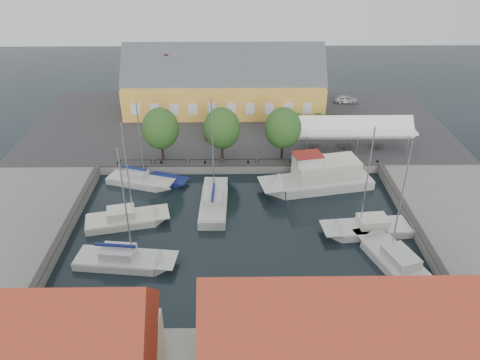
# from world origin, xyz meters

# --- Properties ---
(ground) EXTENTS (140.00, 140.00, 0.00)m
(ground) POSITION_xyz_m (0.00, 0.00, 0.00)
(ground) COLOR black
(ground) RESTS_ON ground
(north_quay) EXTENTS (56.00, 26.00, 1.00)m
(north_quay) POSITION_xyz_m (0.00, 23.00, 0.50)
(north_quay) COLOR #2D2D30
(north_quay) RESTS_ON ground
(west_quay) EXTENTS (12.00, 24.00, 1.00)m
(west_quay) POSITION_xyz_m (-22.00, -2.00, 0.50)
(west_quay) COLOR slate
(west_quay) RESTS_ON ground
(east_quay) EXTENTS (12.00, 24.00, 1.00)m
(east_quay) POSITION_xyz_m (22.00, -2.00, 0.50)
(east_quay) COLOR slate
(east_quay) RESTS_ON ground
(quay_edge_fittings) EXTENTS (56.00, 24.72, 0.40)m
(quay_edge_fittings) POSITION_xyz_m (0.02, 4.75, 1.06)
(quay_edge_fittings) COLOR #383533
(quay_edge_fittings) RESTS_ON north_quay
(warehouse) EXTENTS (28.56, 14.00, 9.55)m
(warehouse) POSITION_xyz_m (-2.60, 28.36, 4.43)
(warehouse) COLOR gold
(warehouse) RESTS_ON north_quay
(tent_canopy) EXTENTS (14.00, 4.00, 2.83)m
(tent_canopy) POSITION_xyz_m (14.00, 14.50, 3.68)
(tent_canopy) COLOR white
(tent_canopy) RESTS_ON north_quay
(quay_trees) EXTENTS (18.20, 4.20, 6.30)m
(quay_trees) POSITION_xyz_m (-2.00, 12.00, 4.88)
(quay_trees) COLOR black
(quay_trees) RESTS_ON north_quay
(car_silver) EXTENTS (3.66, 1.75, 1.20)m
(car_silver) POSITION_xyz_m (16.50, 30.32, 1.60)
(car_silver) COLOR #B9BBC1
(car_silver) RESTS_ON north_quay
(car_red) EXTENTS (1.35, 3.82, 1.26)m
(car_red) POSITION_xyz_m (-3.48, 18.61, 1.63)
(car_red) COLOR #5E1715
(car_red) RESTS_ON north_quay
(center_sailboat) EXTENTS (2.79, 8.85, 12.07)m
(center_sailboat) POSITION_xyz_m (-2.70, 3.01, 0.36)
(center_sailboat) COLOR silver
(center_sailboat) RESTS_ON ground
(trawler) EXTENTS (12.84, 6.03, 5.00)m
(trawler) POSITION_xyz_m (8.77, 7.01, 1.02)
(trawler) COLOR silver
(trawler) RESTS_ON ground
(east_boat_b) EXTENTS (8.64, 3.56, 11.47)m
(east_boat_b) POSITION_xyz_m (11.99, -1.45, 0.26)
(east_boat_b) COLOR silver
(east_boat_b) RESTS_ON ground
(east_boat_c) EXTENTS (5.75, 9.73, 11.88)m
(east_boat_c) POSITION_xyz_m (13.19, -6.32, 0.26)
(east_boat_c) COLOR silver
(east_boat_c) RESTS_ON ground
(west_boat_a) EXTENTS (7.88, 4.42, 10.32)m
(west_boat_a) POSITION_xyz_m (-11.21, 7.84, 0.27)
(west_boat_a) COLOR silver
(west_boat_a) RESTS_ON ground
(west_boat_b) EXTENTS (8.36, 4.44, 11.02)m
(west_boat_b) POSITION_xyz_m (-11.21, 0.34, 0.26)
(west_boat_b) COLOR silver
(west_boat_b) RESTS_ON ground
(west_boat_d) EXTENTS (9.00, 3.60, 11.69)m
(west_boat_d) POSITION_xyz_m (-10.16, -5.78, 0.27)
(west_boat_d) COLOR silver
(west_boat_d) RESTS_ON ground
(launch_sw) EXTENTS (5.20, 3.29, 0.98)m
(launch_sw) POSITION_xyz_m (-13.51, -11.81, 0.09)
(launch_sw) COLOR silver
(launch_sw) RESTS_ON ground
(launch_nw) EXTENTS (4.95, 3.34, 0.88)m
(launch_nw) POSITION_xyz_m (-8.16, 8.35, 0.09)
(launch_nw) COLOR navy
(launch_nw) RESTS_ON ground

